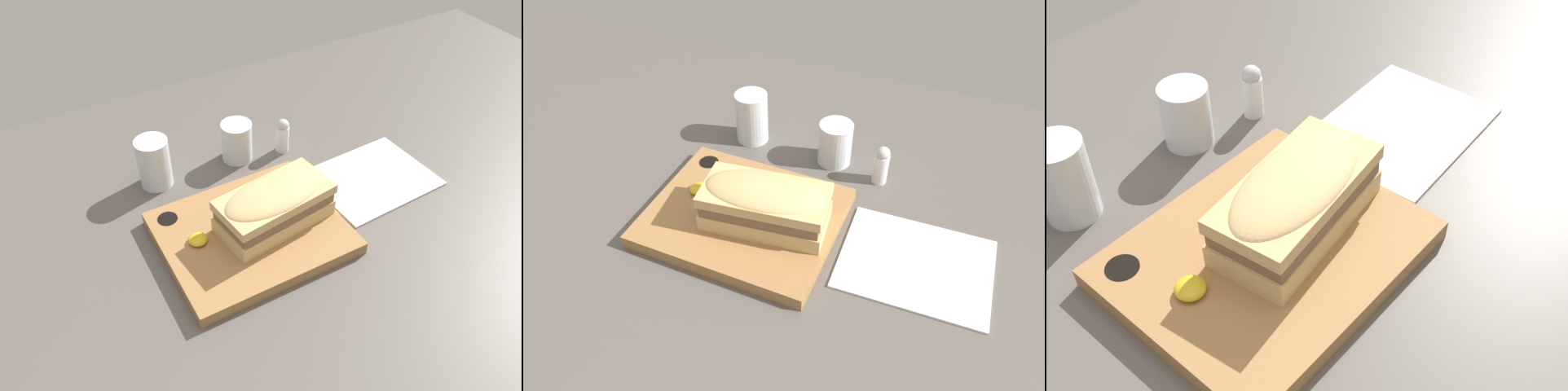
{
  "view_description": "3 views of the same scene",
  "coord_description": "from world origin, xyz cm",
  "views": [
    {
      "loc": [
        -32.88,
        -46.05,
        64.41
      ],
      "look_at": [
        -2.16,
        8.9,
        7.27
      ],
      "focal_mm": 35.0,
      "sensor_mm": 36.0,
      "label": 1
    },
    {
      "loc": [
        22.5,
        -44.2,
        60.39
      ],
      "look_at": [
        0.8,
        6.17,
        9.76
      ],
      "focal_mm": 35.0,
      "sensor_mm": 36.0,
      "label": 2
    },
    {
      "loc": [
        -36.21,
        -25.78,
        53.55
      ],
      "look_at": [
        -0.94,
        4.41,
        8.46
      ],
      "focal_mm": 45.0,
      "sensor_mm": 36.0,
      "label": 3
    }
  ],
  "objects": [
    {
      "name": "water_glass",
      "position": [
        -14.52,
        26.55,
        6.19
      ],
      "size": [
        6.04,
        6.04,
        9.66
      ],
      "color": "silver",
      "rests_on": "dining_table"
    },
    {
      "name": "wine_glass",
      "position": [
        2.11,
        26.14,
        5.51
      ],
      "size": [
        6.03,
        6.03,
        7.92
      ],
      "color": "silver",
      "rests_on": "dining_table"
    },
    {
      "name": "salt_shaker",
      "position": [
        11.18,
        23.91,
        5.71
      ],
      "size": [
        2.58,
        2.58,
        7.25
      ],
      "color": "white",
      "rests_on": "dining_table"
    },
    {
      "name": "napkin",
      "position": [
        21.28,
        7.73,
        2.2
      ],
      "size": [
        22.68,
        18.11,
        0.4
      ],
      "rotation": [
        0.0,
        0.0,
        0.05
      ],
      "color": "white",
      "rests_on": "dining_table"
    },
    {
      "name": "serving_board",
      "position": [
        -5.91,
        5.63,
        3.16
      ],
      "size": [
        29.29,
        24.3,
        2.36
      ],
      "color": "#9E7042",
      "rests_on": "dining_table"
    },
    {
      "name": "mustard_dollop",
      "position": [
        -14.72,
        6.98,
        4.91
      ],
      "size": [
        3.06,
        3.06,
        1.23
      ],
      "color": "gold",
      "rests_on": "serving_board"
    },
    {
      "name": "dining_table",
      "position": [
        0.0,
        0.0,
        1.0
      ],
      "size": [
        190.45,
        118.47,
        2.0
      ],
      "color": "#56514C",
      "rests_on": "ground"
    },
    {
      "name": "sandwich",
      "position": [
        -1.77,
        5.04,
        8.33
      ],
      "size": [
        19.83,
        11.52,
        7.49
      ],
      "rotation": [
        0.0,
        0.0,
        0.13
      ],
      "color": "tan",
      "rests_on": "serving_board"
    }
  ]
}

